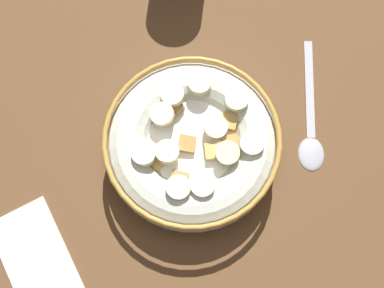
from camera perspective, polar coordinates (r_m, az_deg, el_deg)
ground_plane at (r=59.99cm, az=0.00°, el=-1.00°), size 110.53×110.53×2.00cm
cereal_bowl at (r=56.23cm, az=0.01°, el=-0.03°), size 19.77×19.77×6.17cm
spoon at (r=60.94cm, az=13.47°, el=1.27°), size 15.52×10.26×0.80cm
folded_napkin at (r=59.72cm, az=-17.55°, el=-12.13°), size 11.70×7.09×0.30cm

